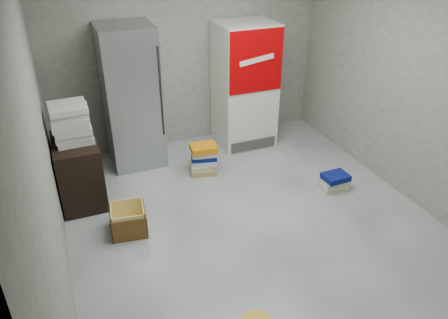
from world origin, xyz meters
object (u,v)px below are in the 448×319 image
at_px(phonebook_stack_main, 204,158).
at_px(cardboard_box, 129,221).
at_px(steel_fridge, 131,97).
at_px(wood_shelf, 79,171).
at_px(coke_cooler, 245,85).

distance_m(phonebook_stack_main, cardboard_box, 1.49).
bearing_deg(steel_fridge, phonebook_stack_main, -41.43).
height_order(phonebook_stack_main, cardboard_box, phonebook_stack_main).
xyz_separation_m(wood_shelf, cardboard_box, (0.40, -0.83, -0.27)).
xyz_separation_m(steel_fridge, phonebook_stack_main, (0.76, -0.67, -0.74)).
bearing_deg(phonebook_stack_main, coke_cooler, 51.15).
height_order(coke_cooler, wood_shelf, coke_cooler).
bearing_deg(cardboard_box, coke_cooler, 43.89).
bearing_deg(cardboard_box, phonebook_stack_main, 43.84).
relative_size(coke_cooler, wood_shelf, 2.25).
height_order(steel_fridge, cardboard_box, steel_fridge).
bearing_deg(steel_fridge, wood_shelf, -138.69).
relative_size(wood_shelf, cardboard_box, 1.87).
distance_m(wood_shelf, cardboard_box, 0.96).
distance_m(coke_cooler, wood_shelf, 2.63).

